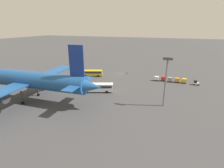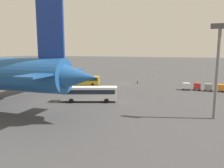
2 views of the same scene
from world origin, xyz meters
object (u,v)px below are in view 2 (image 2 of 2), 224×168
at_px(shuttle_bus_far, 89,93).
at_px(cargo_cart_red, 197,86).
at_px(cargo_cart_white, 186,86).
at_px(worker_person, 138,81).
at_px(cargo_cart_grey, 208,87).
at_px(cargo_cart_orange, 220,87).
at_px(shuttle_bus_near, 83,80).

bearing_deg(shuttle_bus_far, cargo_cart_red, -154.30).
relative_size(shuttle_bus_far, cargo_cart_white, 6.01).
distance_m(worker_person, cargo_cart_white, 17.32).
bearing_deg(cargo_cart_grey, cargo_cart_orange, -176.04).
bearing_deg(shuttle_bus_far, cargo_cart_orange, -161.17).
relative_size(shuttle_bus_far, cargo_cart_grey, 6.01).
bearing_deg(cargo_cart_grey, shuttle_bus_far, 42.63).
height_order(shuttle_bus_far, cargo_cart_white, shuttle_bus_far).
bearing_deg(cargo_cart_red, cargo_cart_grey, 172.75).
height_order(shuttle_bus_far, cargo_cart_grey, shuttle_bus_far).
xyz_separation_m(cargo_cart_orange, cargo_cart_red, (5.89, -0.17, 0.00)).
xyz_separation_m(shuttle_bus_near, shuttle_bus_far, (-11.86, 19.28, 0.20)).
xyz_separation_m(shuttle_bus_near, cargo_cart_white, (-31.30, -3.58, -0.62)).
bearing_deg(cargo_cart_white, cargo_cart_orange, -175.73).
distance_m(shuttle_bus_far, cargo_cart_red, 32.60).
relative_size(cargo_cart_orange, cargo_cart_grey, 1.00).
height_order(shuttle_bus_near, cargo_cart_orange, shuttle_bus_near).
bearing_deg(cargo_cart_white, shuttle_bus_near, 6.53).
relative_size(shuttle_bus_far, cargo_cart_orange, 6.01).
bearing_deg(shuttle_bus_near, cargo_cart_grey, 166.50).
relative_size(cargo_cart_grey, cargo_cart_white, 1.00).
bearing_deg(cargo_cart_red, shuttle_bus_near, 7.35).
relative_size(shuttle_bus_near, cargo_cart_orange, 5.06).
relative_size(cargo_cart_orange, cargo_cart_red, 1.00).
xyz_separation_m(cargo_cart_grey, cargo_cart_red, (2.95, -0.37, 0.00)).
bearing_deg(cargo_cart_white, worker_person, -22.69).
distance_m(worker_person, cargo_cart_orange, 25.54).
bearing_deg(shuttle_bus_far, worker_person, -117.61).
xyz_separation_m(shuttle_bus_far, cargo_cart_grey, (-25.33, -23.32, -0.82)).
distance_m(shuttle_bus_near, cargo_cart_orange, 40.36).
relative_size(cargo_cart_grey, cargo_cart_red, 1.00).
bearing_deg(cargo_cart_orange, cargo_cart_grey, 3.96).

